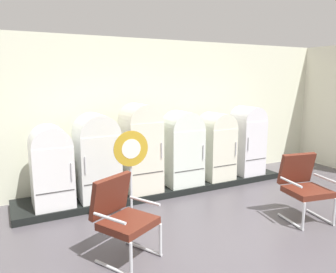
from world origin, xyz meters
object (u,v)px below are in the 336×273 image
at_px(refrigerator_1, 97,154).
at_px(refrigerator_3, 182,146).
at_px(refrigerator_2, 141,145).
at_px(refrigerator_4, 216,144).
at_px(armchair_right, 303,183).
at_px(refrigerator_0, 51,164).
at_px(armchair_left, 122,214).
at_px(refrigerator_5, 247,138).
at_px(sign_stand, 131,175).

bearing_deg(refrigerator_1, refrigerator_3, -1.35).
distance_m(refrigerator_1, refrigerator_2, 0.84).
xyz_separation_m(refrigerator_2, refrigerator_4, (1.71, -0.02, -0.14)).
bearing_deg(refrigerator_3, refrigerator_1, 178.65).
relative_size(refrigerator_1, armchair_right, 1.45).
xyz_separation_m(refrigerator_0, armchair_left, (0.56, -1.89, -0.25)).
bearing_deg(refrigerator_5, refrigerator_3, 179.74).
xyz_separation_m(refrigerator_3, armchair_left, (-1.92, -1.87, -0.31)).
relative_size(refrigerator_0, armchair_right, 1.30).
bearing_deg(sign_stand, refrigerator_3, 34.39).
xyz_separation_m(refrigerator_3, sign_stand, (-1.46, -1.00, -0.12)).
xyz_separation_m(refrigerator_0, refrigerator_2, (1.61, 0.02, 0.17)).
bearing_deg(refrigerator_0, refrigerator_1, 1.50).
relative_size(refrigerator_0, refrigerator_5, 0.90).
distance_m(refrigerator_5, sign_stand, 3.27).
relative_size(refrigerator_0, refrigerator_2, 0.82).
relative_size(armchair_left, sign_stand, 0.71).
distance_m(armchair_right, sign_stand, 2.72).
bearing_deg(sign_stand, refrigerator_1, 103.25).
height_order(refrigerator_0, armchair_right, refrigerator_0).
distance_m(refrigerator_2, armchair_left, 2.21).
height_order(refrigerator_0, refrigerator_4, refrigerator_4).
xyz_separation_m(refrigerator_2, refrigerator_5, (2.53, -0.05, -0.08)).
distance_m(refrigerator_3, armchair_right, 2.34).
bearing_deg(refrigerator_5, armchair_left, -152.54).
bearing_deg(refrigerator_1, sign_stand, -76.75).
xyz_separation_m(refrigerator_5, armchair_right, (-0.62, -2.07, -0.34)).
bearing_deg(refrigerator_5, refrigerator_0, 179.62).
xyz_separation_m(refrigerator_1, refrigerator_5, (3.36, -0.05, 0.01)).
bearing_deg(refrigerator_1, refrigerator_2, -0.12).
bearing_deg(armchair_left, refrigerator_3, 44.18).
xyz_separation_m(armchair_left, sign_stand, (0.46, 0.87, 0.20)).
bearing_deg(refrigerator_3, armchair_right, -63.41).
height_order(refrigerator_1, refrigerator_3, refrigerator_1).
bearing_deg(armchair_right, sign_stand, 156.70).
height_order(refrigerator_0, refrigerator_3, refrigerator_3).
relative_size(refrigerator_2, armchair_left, 1.59).
xyz_separation_m(refrigerator_3, armchair_right, (1.04, -2.07, -0.31)).
bearing_deg(refrigerator_2, sign_stand, -119.61).
distance_m(refrigerator_4, armchair_left, 3.36).
xyz_separation_m(refrigerator_0, sign_stand, (1.02, -1.02, -0.06)).
height_order(armchair_left, armchair_right, same).
bearing_deg(sign_stand, refrigerator_2, 60.39).
xyz_separation_m(armchair_left, armchair_right, (2.96, -0.21, 0.00)).
height_order(refrigerator_4, armchair_left, refrigerator_4).
relative_size(refrigerator_1, refrigerator_4, 1.08).
height_order(refrigerator_0, refrigerator_1, refrigerator_1).
bearing_deg(refrigerator_3, refrigerator_0, 179.54).
bearing_deg(refrigerator_2, refrigerator_1, 179.88).
distance_m(refrigerator_1, refrigerator_3, 1.70).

